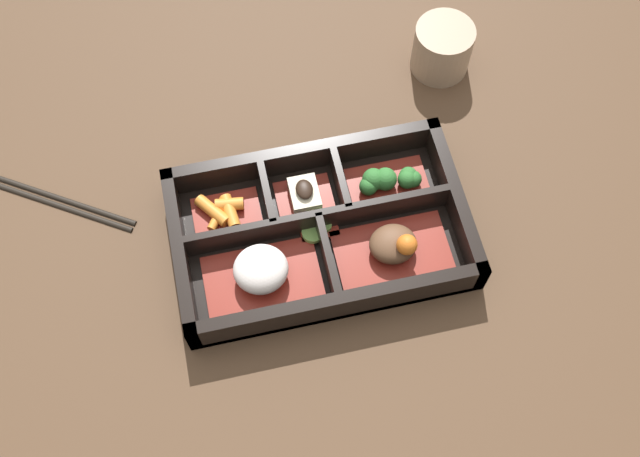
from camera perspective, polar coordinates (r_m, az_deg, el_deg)
name	(u,v)px	position (r m, az deg, el deg)	size (l,w,h in m)	color
ground_plane	(320,238)	(0.86, 0.00, -0.73)	(3.00, 3.00, 0.00)	#4C3523
bento_base	(320,236)	(0.86, 0.00, -0.59)	(0.33, 0.20, 0.01)	black
bento_rim	(319,227)	(0.84, -0.07, 0.13)	(0.33, 0.20, 0.05)	black
bowl_stew	(394,246)	(0.84, 5.64, -1.36)	(0.13, 0.07, 0.05)	maroon
bowl_rice	(261,271)	(0.82, -4.51, -3.27)	(0.13, 0.07, 0.04)	maroon
bowl_greens	(389,181)	(0.88, 5.27, 3.65)	(0.09, 0.06, 0.03)	maroon
bowl_tofu	(305,196)	(0.86, -1.18, 2.49)	(0.07, 0.06, 0.03)	maroon
bowl_carrots	(224,212)	(0.87, -7.29, 1.25)	(0.08, 0.06, 0.02)	maroon
bowl_pickles	(317,226)	(0.85, -0.21, 0.19)	(0.04, 0.04, 0.01)	maroon
tea_cup	(442,48)	(0.98, 9.30, 13.44)	(0.07, 0.07, 0.07)	gray
chopsticks	(56,200)	(0.93, -19.44, 2.04)	(0.18, 0.12, 0.01)	black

